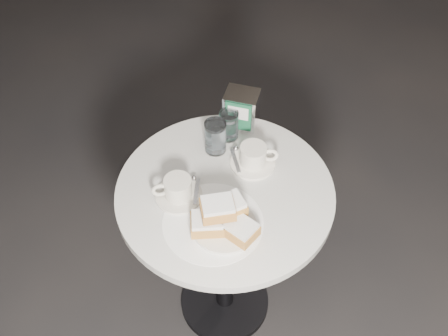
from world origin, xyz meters
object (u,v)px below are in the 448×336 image
at_px(coffee_cup_left, 178,190).
at_px(coffee_cup_right, 254,157).
at_px(water_glass_left, 215,137).
at_px(water_glass_right, 229,125).
at_px(cafe_table, 225,227).
at_px(napkin_dispenser, 241,109).
at_px(beignet_plate, 224,220).

relative_size(coffee_cup_left, coffee_cup_right, 0.91).
height_order(coffee_cup_right, water_glass_left, water_glass_left).
bearing_deg(water_glass_right, coffee_cup_left, -130.28).
distance_m(coffee_cup_left, water_glass_right, 0.31).
bearing_deg(water_glass_left, cafe_table, -89.21).
xyz_separation_m(coffee_cup_right, napkin_dispenser, (-0.00, 0.20, 0.03)).
relative_size(beignet_plate, water_glass_right, 2.41).
bearing_deg(water_glass_right, cafe_table, -102.36).
distance_m(cafe_table, napkin_dispenser, 0.41).
bearing_deg(water_glass_right, coffee_cup_right, -67.33).
distance_m(coffee_cup_right, water_glass_left, 0.14).
bearing_deg(water_glass_right, napkin_dispenser, 47.86).
height_order(cafe_table, napkin_dispenser, napkin_dispenser).
xyz_separation_m(cafe_table, coffee_cup_left, (-0.15, -0.00, 0.23)).
xyz_separation_m(water_glass_left, napkin_dispenser, (0.11, 0.11, 0.01)).
bearing_deg(water_glass_left, coffee_cup_right, -37.65).
height_order(water_glass_right, napkin_dispenser, napkin_dispenser).
xyz_separation_m(coffee_cup_left, water_glass_left, (0.15, 0.18, 0.02)).
height_order(coffee_cup_left, water_glass_right, water_glass_right).
relative_size(cafe_table, napkin_dispenser, 5.26).
xyz_separation_m(water_glass_right, napkin_dispenser, (0.05, 0.06, 0.01)).
distance_m(beignet_plate, coffee_cup_right, 0.28).
height_order(cafe_table, water_glass_left, water_glass_left).
distance_m(coffee_cup_left, napkin_dispenser, 0.39).
distance_m(coffee_cup_right, napkin_dispenser, 0.20).
bearing_deg(coffee_cup_left, napkin_dispenser, 48.05).
relative_size(water_glass_left, water_glass_right, 1.11).
bearing_deg(water_glass_right, water_glass_left, -135.90).
height_order(coffee_cup_right, napkin_dispenser, napkin_dispenser).
xyz_separation_m(cafe_table, napkin_dispenser, (0.11, 0.30, 0.27)).
bearing_deg(water_glass_left, napkin_dispenser, 46.03).
bearing_deg(beignet_plate, water_glass_right, 78.20).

